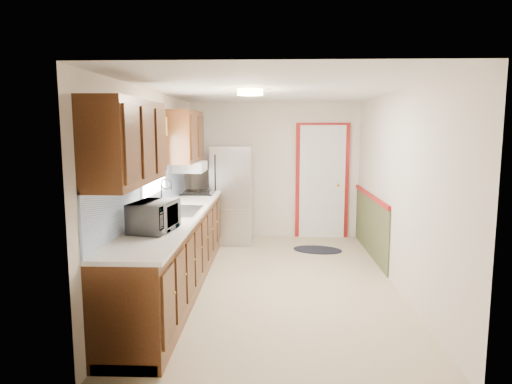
{
  "coord_description": "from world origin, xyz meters",
  "views": [
    {
      "loc": [
        -0.04,
        -5.62,
        1.95
      ],
      "look_at": [
        -0.24,
        0.06,
        1.15
      ],
      "focal_mm": 32.0,
      "sensor_mm": 36.0,
      "label": 1
    }
  ],
  "objects": [
    {
      "name": "ceiling_fixture",
      "position": [
        -0.3,
        -0.2,
        2.36
      ],
      "size": [
        0.3,
        0.3,
        0.06
      ],
      "primitive_type": "cylinder",
      "color": "#FFD88C",
      "rests_on": "room_shell"
    },
    {
      "name": "back_wall_trim",
      "position": [
        0.99,
        2.21,
        0.89
      ],
      "size": [
        1.12,
        2.3,
        2.08
      ],
      "color": "maroon",
      "rests_on": "ground"
    },
    {
      "name": "kitchen_run",
      "position": [
        -1.24,
        -0.29,
        0.81
      ],
      "size": [
        0.63,
        4.0,
        2.2
      ],
      "color": "#3D1F0E",
      "rests_on": "ground"
    },
    {
      "name": "cooktop",
      "position": [
        -1.19,
        1.4,
        0.95
      ],
      "size": [
        0.49,
        0.59,
        0.02
      ],
      "primitive_type": "cube",
      "color": "black",
      "rests_on": "kitchen_run"
    },
    {
      "name": "refrigerator",
      "position": [
        -0.73,
        2.05,
        0.83
      ],
      "size": [
        0.7,
        0.7,
        1.65
      ],
      "rotation": [
        0.0,
        0.0,
        0.02
      ],
      "color": "#B7B7BC",
      "rests_on": "ground"
    },
    {
      "name": "room_shell",
      "position": [
        0.0,
        0.0,
        1.2
      ],
      "size": [
        3.2,
        5.2,
        2.52
      ],
      "color": "tan",
      "rests_on": "ground"
    },
    {
      "name": "rug",
      "position": [
        0.7,
        1.55,
        0.01
      ],
      "size": [
        0.87,
        0.67,
        0.01
      ],
      "primitive_type": "ellipsoid",
      "rotation": [
        0.0,
        0.0,
        -0.23
      ],
      "color": "black",
      "rests_on": "ground"
    },
    {
      "name": "microwave",
      "position": [
        -1.2,
        -1.26,
        1.12
      ],
      "size": [
        0.37,
        0.57,
        0.36
      ],
      "primitive_type": "imported",
      "rotation": [
        0.0,
        0.0,
        1.43
      ],
      "color": "white",
      "rests_on": "kitchen_run"
    }
  ]
}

